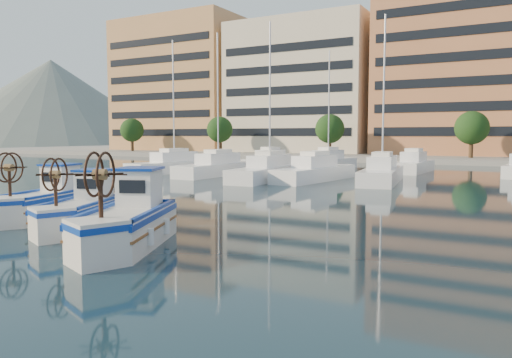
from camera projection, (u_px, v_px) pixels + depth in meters
ground at (142, 242)px, 15.37m from camera, size 300.00×300.00×0.00m
hill_west at (53, 145)px, 178.79m from camera, size 180.00×180.00×60.00m
yacht_marina at (341, 169)px, 40.97m from camera, size 40.27×23.05×11.50m
fishing_boat_a at (45, 200)px, 19.77m from camera, size 2.66×4.43×2.68m
fishing_boat_b at (83, 208)px, 17.57m from camera, size 3.04×4.29×2.58m
fishing_boat_c at (128, 219)px, 14.82m from camera, size 3.48×4.78×2.88m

